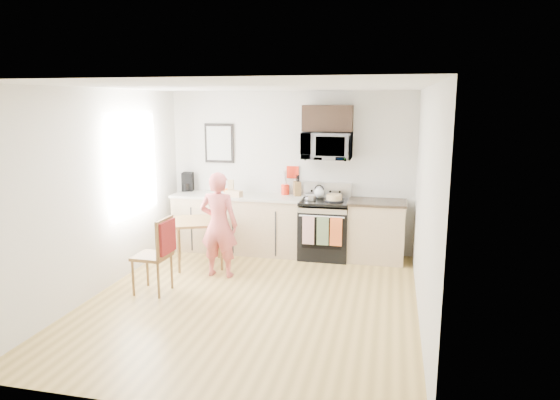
% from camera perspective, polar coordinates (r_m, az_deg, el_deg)
% --- Properties ---
extents(floor, '(4.60, 4.60, 0.00)m').
position_cam_1_polar(floor, '(6.33, -3.23, -11.41)').
color(floor, olive).
rests_on(floor, ground).
extents(back_wall, '(4.00, 0.04, 2.60)m').
position_cam_1_polar(back_wall, '(8.16, 1.14, 3.21)').
color(back_wall, silver).
rests_on(back_wall, floor).
extents(front_wall, '(4.00, 0.04, 2.60)m').
position_cam_1_polar(front_wall, '(3.86, -12.95, -6.14)').
color(front_wall, silver).
rests_on(front_wall, floor).
extents(left_wall, '(0.04, 4.60, 2.60)m').
position_cam_1_polar(left_wall, '(6.78, -19.82, 0.92)').
color(left_wall, silver).
rests_on(left_wall, floor).
extents(right_wall, '(0.04, 4.60, 2.60)m').
position_cam_1_polar(right_wall, '(5.74, 16.20, -0.64)').
color(right_wall, silver).
rests_on(right_wall, floor).
extents(ceiling, '(4.00, 4.60, 0.04)m').
position_cam_1_polar(ceiling, '(5.85, -3.51, 12.82)').
color(ceiling, white).
rests_on(ceiling, back_wall).
extents(window, '(0.06, 1.40, 1.50)m').
position_cam_1_polar(window, '(7.41, -16.40, 3.90)').
color(window, white).
rests_on(window, left_wall).
extents(cabinet_left, '(2.10, 0.60, 0.90)m').
position_cam_1_polar(cabinet_left, '(8.24, -4.78, -2.77)').
color(cabinet_left, tan).
rests_on(cabinet_left, floor).
extents(countertop_left, '(2.14, 0.64, 0.04)m').
position_cam_1_polar(countertop_left, '(8.13, -4.83, 0.44)').
color(countertop_left, beige).
rests_on(countertop_left, cabinet_left).
extents(cabinet_right, '(0.84, 0.60, 0.90)m').
position_cam_1_polar(cabinet_right, '(7.87, 10.93, -3.61)').
color(cabinet_right, tan).
rests_on(cabinet_right, floor).
extents(countertop_right, '(0.88, 0.64, 0.04)m').
position_cam_1_polar(countertop_right, '(7.76, 11.06, -0.25)').
color(countertop_right, black).
rests_on(countertop_right, cabinet_right).
extents(range, '(0.76, 0.70, 1.16)m').
position_cam_1_polar(range, '(7.91, 5.12, -3.47)').
color(range, black).
rests_on(range, floor).
extents(microwave, '(0.76, 0.51, 0.42)m').
position_cam_1_polar(microwave, '(7.79, 5.39, 6.19)').
color(microwave, silver).
rests_on(microwave, back_wall).
extents(upper_cabinet, '(0.76, 0.35, 0.40)m').
position_cam_1_polar(upper_cabinet, '(7.81, 5.49, 9.29)').
color(upper_cabinet, black).
rests_on(upper_cabinet, back_wall).
extents(wall_art, '(0.50, 0.04, 0.65)m').
position_cam_1_polar(wall_art, '(8.41, -6.96, 6.46)').
color(wall_art, black).
rests_on(wall_art, back_wall).
extents(wall_trivet, '(0.20, 0.02, 0.20)m').
position_cam_1_polar(wall_trivet, '(8.13, 1.46, 3.19)').
color(wall_trivet, red).
rests_on(wall_trivet, back_wall).
extents(person, '(0.55, 0.36, 1.49)m').
position_cam_1_polar(person, '(7.01, -7.01, -2.82)').
color(person, '#CE3A38').
rests_on(person, floor).
extents(dining_table, '(0.85, 0.85, 0.70)m').
position_cam_1_polar(dining_table, '(7.55, -9.24, -2.87)').
color(dining_table, brown).
rests_on(dining_table, floor).
extents(chair, '(0.48, 0.43, 0.99)m').
position_cam_1_polar(chair, '(6.53, -13.43, -5.04)').
color(chair, brown).
rests_on(chair, floor).
extents(knife_block, '(0.15, 0.17, 0.23)m').
position_cam_1_polar(knife_block, '(8.03, 1.97, 1.31)').
color(knife_block, brown).
rests_on(knife_block, countertop_left).
extents(utensil_crock, '(0.13, 0.13, 0.39)m').
position_cam_1_polar(utensil_crock, '(8.12, 0.60, 1.73)').
color(utensil_crock, red).
rests_on(utensil_crock, countertop_left).
extents(fruit_bowl, '(0.27, 0.27, 0.10)m').
position_cam_1_polar(fruit_bowl, '(8.20, -6.13, 0.92)').
color(fruit_bowl, white).
rests_on(fruit_bowl, countertop_left).
extents(milk_carton, '(0.11, 0.11, 0.24)m').
position_cam_1_polar(milk_carton, '(8.14, -5.64, 1.44)').
color(milk_carton, tan).
rests_on(milk_carton, countertop_left).
extents(coffee_maker, '(0.21, 0.28, 0.31)m').
position_cam_1_polar(coffee_maker, '(8.61, -10.51, 2.01)').
color(coffee_maker, black).
rests_on(coffee_maker, countertop_left).
extents(bread_bag, '(0.29, 0.18, 0.10)m').
position_cam_1_polar(bread_bag, '(7.99, -5.29, 0.74)').
color(bread_bag, tan).
rests_on(bread_bag, countertop_left).
extents(cake, '(0.29, 0.29, 0.10)m').
position_cam_1_polar(cake, '(7.73, 6.21, 0.24)').
color(cake, black).
rests_on(cake, range).
extents(kettle, '(0.17, 0.17, 0.21)m').
position_cam_1_polar(kettle, '(7.94, 4.49, 0.88)').
color(kettle, white).
rests_on(kettle, range).
extents(pot, '(0.18, 0.29, 0.09)m').
position_cam_1_polar(pot, '(7.74, 3.46, 0.27)').
color(pot, silver).
rests_on(pot, range).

